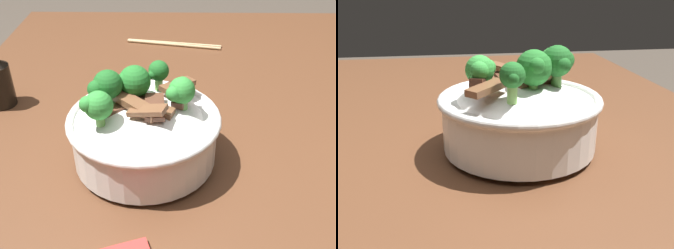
{
  "view_description": "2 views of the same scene",
  "coord_description": "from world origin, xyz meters",
  "views": [
    {
      "loc": [
        -0.48,
        0.03,
        1.18
      ],
      "look_at": [
        0.05,
        0.04,
        0.83
      ],
      "focal_mm": 42.66,
      "sensor_mm": 36.0,
      "label": 1
    },
    {
      "loc": [
        0.5,
        -0.02,
        1.01
      ],
      "look_at": [
        -0.03,
        0.06,
        0.8
      ],
      "focal_mm": 39.71,
      "sensor_mm": 36.0,
      "label": 2
    }
  ],
  "objects": [
    {
      "name": "dining_table",
      "position": [
        0.0,
        0.0,
        0.69
      ],
      "size": [
        1.44,
        0.93,
        0.78
      ],
      "color": "#56331E",
      "rests_on": "ground"
    },
    {
      "name": "rice_bowl",
      "position": [
        0.01,
        0.07,
        0.84
      ],
      "size": [
        0.23,
        0.23,
        0.15
      ],
      "color": "white",
      "rests_on": "dining_table"
    },
    {
      "name": "chopsticks_pair",
      "position": [
        0.47,
        0.03,
        0.78
      ],
      "size": [
        0.06,
        0.24,
        0.01
      ],
      "color": "tan",
      "rests_on": "dining_table"
    }
  ]
}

